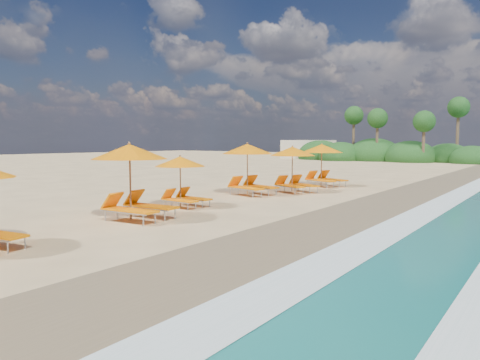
# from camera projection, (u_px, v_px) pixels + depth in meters

# --- Properties ---
(ground) EXTENTS (160.00, 160.00, 0.00)m
(ground) POSITION_uv_depth(u_px,v_px,m) (240.00, 213.00, 16.06)
(ground) COLOR #D9BA7F
(ground) RESTS_ON ground
(wet_sand) EXTENTS (4.00, 160.00, 0.01)m
(wet_sand) POSITION_uv_depth(u_px,v_px,m) (343.00, 225.00, 13.71)
(wet_sand) COLOR #806B4C
(wet_sand) RESTS_ON ground
(surf_foam) EXTENTS (4.00, 160.00, 0.01)m
(surf_foam) POSITION_uv_depth(u_px,v_px,m) (436.00, 235.00, 12.12)
(surf_foam) COLOR white
(surf_foam) RESTS_ON ground
(station_2) EXTENTS (2.95, 2.77, 2.59)m
(station_2) POSITION_uv_depth(u_px,v_px,m) (135.00, 176.00, 14.51)
(station_2) COLOR olive
(station_2) RESTS_ON ground
(station_3) EXTENTS (2.27, 2.10, 2.06)m
(station_3) POSITION_uv_depth(u_px,v_px,m) (183.00, 178.00, 17.37)
(station_3) COLOR olive
(station_3) RESTS_ON ground
(station_4) EXTENTS (3.15, 3.04, 2.56)m
(station_4) POSITION_uv_depth(u_px,v_px,m) (250.00, 166.00, 21.29)
(station_4) COLOR olive
(station_4) RESTS_ON ground
(station_5) EXTENTS (3.13, 3.10, 2.40)m
(station_5) POSITION_uv_depth(u_px,v_px,m) (294.00, 166.00, 22.45)
(station_5) COLOR olive
(station_5) RESTS_ON ground
(station_6) EXTENTS (3.24, 3.19, 2.51)m
(station_6) POSITION_uv_depth(u_px,v_px,m) (324.00, 162.00, 25.39)
(station_6) COLOR olive
(station_6) RESTS_ON ground
(treeline) EXTENTS (25.80, 8.80, 9.74)m
(treeline) POSITION_uv_depth(u_px,v_px,m) (381.00, 154.00, 58.43)
(treeline) COLOR #163D14
(treeline) RESTS_ON ground
(beach_building) EXTENTS (7.00, 5.00, 2.80)m
(beach_building) POSITION_uv_depth(u_px,v_px,m) (308.00, 149.00, 67.48)
(beach_building) COLOR beige
(beach_building) RESTS_ON ground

